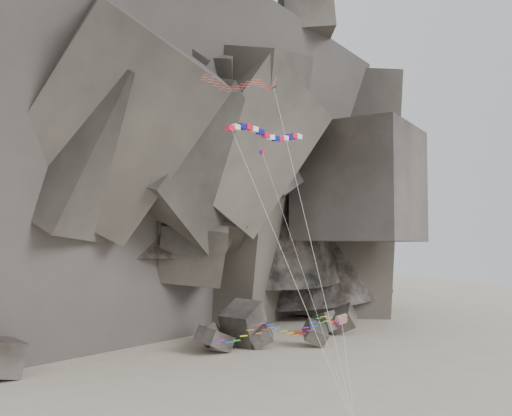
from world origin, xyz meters
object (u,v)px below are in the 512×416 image
delta_kite (236,84)px  pennant_kite (281,209)px  parafoil_kite (280,328)px  banner_kite (267,135)px

delta_kite → pennant_kite: bearing=-48.1°
delta_kite → parafoil_kite: (1.65, -5.53, -23.09)m
parafoil_kite → pennant_kite: size_ratio=0.60×
banner_kite → parafoil_kite: bearing=-129.8°
parafoil_kite → banner_kite: bearing=55.8°
parafoil_kite → pennant_kite: 10.73m
delta_kite → pennant_kite: (2.38, -4.66, -12.42)m
banner_kite → parafoil_kite: size_ratio=1.90×
delta_kite → parafoil_kite: 23.80m
delta_kite → pennant_kite: size_ratio=1.34×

